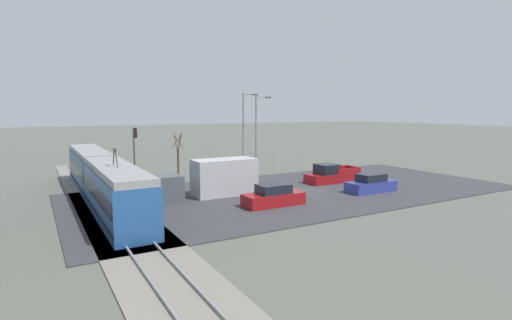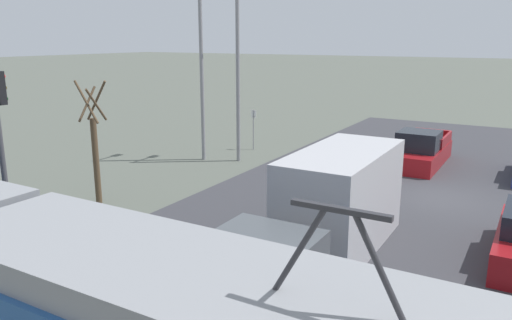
# 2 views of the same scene
# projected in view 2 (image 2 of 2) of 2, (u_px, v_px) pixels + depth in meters

# --- Properties ---
(ground_plane) EXTENTS (320.00, 320.00, 0.00)m
(ground_plane) POSITION_uv_depth(u_px,v_px,m) (436.00, 200.00, 20.33)
(ground_plane) COLOR #565B51
(road_surface) EXTENTS (17.74, 38.75, 0.08)m
(road_surface) POSITION_uv_depth(u_px,v_px,m) (437.00, 199.00, 20.32)
(road_surface) COLOR #38383D
(road_surface) RESTS_ON ground
(box_truck) EXTENTS (2.38, 9.03, 3.04)m
(box_truck) POSITION_uv_depth(u_px,v_px,m) (326.00, 214.00, 14.36)
(box_truck) COLOR #4C5156
(box_truck) RESTS_ON ground
(pickup_truck) EXTENTS (2.09, 5.65, 1.85)m
(pickup_truck) POSITION_uv_depth(u_px,v_px,m) (421.00, 151.00, 25.49)
(pickup_truck) COLOR maroon
(pickup_truck) RESTS_ON ground
(traffic_light_pole) EXTENTS (0.28, 0.47, 5.52)m
(traffic_light_pole) POSITION_uv_depth(u_px,v_px,m) (2.00, 140.00, 14.39)
(traffic_light_pole) COLOR #47474C
(traffic_light_pole) RESTS_ON ground
(street_tree) EXTENTS (1.15, 0.96, 4.87)m
(street_tree) POSITION_uv_depth(u_px,v_px,m) (95.00, 149.00, 19.45)
(street_tree) COLOR brown
(street_tree) RESTS_ON ground
(street_lamp_near_crossing) EXTENTS (0.36, 1.95, 8.77)m
(street_lamp_near_crossing) POSITION_uv_depth(u_px,v_px,m) (240.00, 66.00, 25.76)
(street_lamp_near_crossing) COLOR gray
(street_lamp_near_crossing) RESTS_ON ground
(street_lamp_mid_block) EXTENTS (0.36, 1.95, 9.12)m
(street_lamp_mid_block) POSITION_uv_depth(u_px,v_px,m) (204.00, 62.00, 26.02)
(street_lamp_mid_block) COLOR gray
(street_lamp_mid_block) RESTS_ON ground
(no_parking_sign) EXTENTS (0.32, 0.08, 2.34)m
(no_parking_sign) POSITION_uv_depth(u_px,v_px,m) (253.00, 126.00, 29.18)
(no_parking_sign) COLOR gray
(no_parking_sign) RESTS_ON ground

